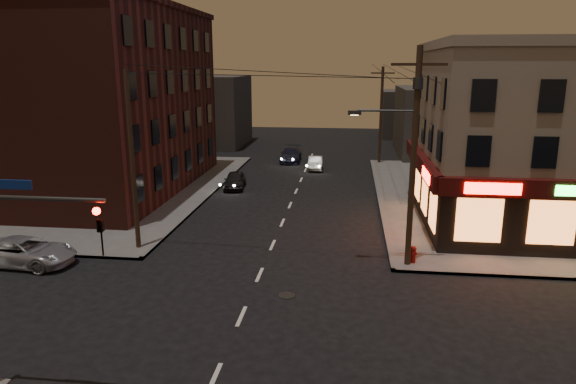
# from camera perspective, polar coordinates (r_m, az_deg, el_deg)

# --- Properties ---
(ground) EXTENTS (120.00, 120.00, 0.00)m
(ground) POSITION_cam_1_polar(r_m,az_deg,el_deg) (20.23, -5.20, -13.60)
(ground) COLOR black
(ground) RESTS_ON ground
(sidewalk_ne) EXTENTS (24.00, 28.00, 0.15)m
(sidewalk_ne) POSITION_cam_1_polar(r_m,az_deg,el_deg) (40.22, 27.18, -0.90)
(sidewalk_ne) COLOR #514F4C
(sidewalk_ne) RESTS_ON ground
(sidewalk_nw) EXTENTS (24.00, 28.00, 0.15)m
(sidewalk_nw) POSITION_cam_1_polar(r_m,az_deg,el_deg) (43.58, -23.50, 0.54)
(sidewalk_nw) COLOR #514F4C
(sidewalk_nw) RESTS_ON ground
(pizza_building) EXTENTS (15.85, 12.85, 10.50)m
(pizza_building) POSITION_cam_1_polar(r_m,az_deg,el_deg) (33.43, 28.04, 5.49)
(pizza_building) COLOR gray
(pizza_building) RESTS_ON sidewalk_ne
(brick_apartment) EXTENTS (12.00, 20.00, 13.00)m
(brick_apartment) POSITION_cam_1_polar(r_m,az_deg,el_deg) (40.97, -20.11, 9.40)
(brick_apartment) COLOR #4A1E18
(brick_apartment) RESTS_ON sidewalk_nw
(bg_building_ne_a) EXTENTS (10.00, 12.00, 7.00)m
(bg_building_ne_a) POSITION_cam_1_polar(r_m,az_deg,el_deg) (56.72, 17.25, 7.48)
(bg_building_ne_a) COLOR #3F3D3A
(bg_building_ne_a) RESTS_ON ground
(bg_building_nw) EXTENTS (9.00, 10.00, 8.00)m
(bg_building_nw) POSITION_cam_1_polar(r_m,az_deg,el_deg) (62.09, -9.05, 8.91)
(bg_building_nw) COLOR #3F3D3A
(bg_building_nw) RESTS_ON ground
(bg_building_ne_b) EXTENTS (8.00, 8.00, 6.00)m
(bg_building_ne_b) POSITION_cam_1_polar(r_m,az_deg,el_deg) (70.26, 13.62, 8.45)
(bg_building_ne_b) COLOR #3F3D3A
(bg_building_ne_b) RESTS_ON ground
(utility_pole_main) EXTENTS (4.20, 0.44, 10.00)m
(utility_pole_main) POSITION_cam_1_polar(r_m,az_deg,el_deg) (23.74, 13.57, 4.92)
(utility_pole_main) COLOR #382619
(utility_pole_main) RESTS_ON sidewalk_ne
(utility_pole_far) EXTENTS (0.26, 0.26, 9.00)m
(utility_pole_far) POSITION_cam_1_polar(r_m,az_deg,el_deg) (49.81, 10.29, 8.38)
(utility_pole_far) COLOR #382619
(utility_pole_far) RESTS_ON sidewalk_ne
(utility_pole_west) EXTENTS (0.24, 0.24, 9.00)m
(utility_pole_west) POSITION_cam_1_polar(r_m,az_deg,el_deg) (26.70, -16.91, 3.26)
(utility_pole_west) COLOR #382619
(utility_pole_west) RESTS_ON sidewalk_nw
(suv_cross) EXTENTS (4.89, 2.51, 1.32)m
(suv_cross) POSITION_cam_1_polar(r_m,az_deg,el_deg) (27.65, -27.14, -5.92)
(suv_cross) COLOR #9C9EA5
(suv_cross) RESTS_ON ground
(sedan_near) EXTENTS (1.87, 3.85, 1.27)m
(sedan_near) POSITION_cam_1_polar(r_m,az_deg,el_deg) (39.90, -5.94, 1.32)
(sedan_near) COLOR black
(sedan_near) RESTS_ON ground
(sedan_mid) EXTENTS (1.46, 3.64, 1.18)m
(sedan_mid) POSITION_cam_1_polar(r_m,az_deg,el_deg) (46.95, 3.07, 3.24)
(sedan_mid) COLOR slate
(sedan_mid) RESTS_ON ground
(sedan_far) EXTENTS (2.06, 4.78, 1.37)m
(sedan_far) POSITION_cam_1_polar(r_m,az_deg,el_deg) (50.68, 0.31, 4.17)
(sedan_far) COLOR black
(sedan_far) RESTS_ON ground
(fire_hydrant) EXTENTS (0.37, 0.37, 0.84)m
(fire_hydrant) POSITION_cam_1_polar(r_m,az_deg,el_deg) (25.28, 13.75, -6.65)
(fire_hydrant) COLOR maroon
(fire_hydrant) RESTS_ON sidewalk_ne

